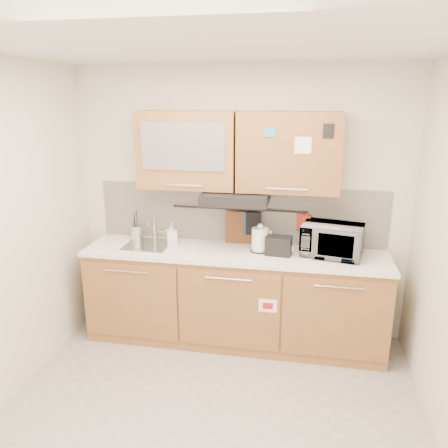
% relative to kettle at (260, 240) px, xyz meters
% --- Properties ---
extents(floor, '(3.20, 3.20, 0.00)m').
position_rel_kettle_xyz_m(floor, '(-0.23, -1.24, -1.03)').
color(floor, '#9E9993').
rests_on(floor, ground).
extents(ceiling, '(3.20, 3.20, 0.00)m').
position_rel_kettle_xyz_m(ceiling, '(-0.23, -1.24, 1.57)').
color(ceiling, white).
rests_on(ceiling, wall_back).
extents(wall_back, '(3.20, 0.00, 3.20)m').
position_rel_kettle_xyz_m(wall_back, '(-0.23, 0.26, 0.27)').
color(wall_back, silver).
rests_on(wall_back, ground).
extents(base_cabinet, '(2.80, 0.64, 0.88)m').
position_rel_kettle_xyz_m(base_cabinet, '(-0.23, -0.04, -0.62)').
color(base_cabinet, '#AC6C3D').
rests_on(base_cabinet, floor).
extents(countertop, '(2.82, 0.62, 0.04)m').
position_rel_kettle_xyz_m(countertop, '(-0.23, -0.05, -0.13)').
color(countertop, white).
rests_on(countertop, base_cabinet).
extents(backsplash, '(2.80, 0.02, 0.56)m').
position_rel_kettle_xyz_m(backsplash, '(-0.23, 0.25, 0.17)').
color(backsplash, silver).
rests_on(backsplash, countertop).
extents(upper_cabinets, '(1.82, 0.37, 0.70)m').
position_rel_kettle_xyz_m(upper_cabinets, '(-0.24, 0.09, 0.80)').
color(upper_cabinets, '#AC6C3D').
rests_on(upper_cabinets, wall_back).
extents(range_hood, '(0.60, 0.46, 0.10)m').
position_rel_kettle_xyz_m(range_hood, '(-0.23, 0.01, 0.39)').
color(range_hood, black).
rests_on(range_hood, upper_cabinets).
extents(sink, '(0.42, 0.40, 0.26)m').
position_rel_kettle_xyz_m(sink, '(-1.08, -0.03, -0.10)').
color(sink, silver).
rests_on(sink, countertop).
extents(utensil_rail, '(1.30, 0.02, 0.02)m').
position_rel_kettle_xyz_m(utensil_rail, '(-0.23, 0.21, 0.23)').
color(utensil_rail, black).
rests_on(utensil_rail, backsplash).
extents(utensil_crock, '(0.16, 0.16, 0.30)m').
position_rel_kettle_xyz_m(utensil_crock, '(-1.24, 0.10, -0.03)').
color(utensil_crock, '#B1B1B5').
rests_on(utensil_crock, countertop).
extents(kettle, '(0.20, 0.19, 0.27)m').
position_rel_kettle_xyz_m(kettle, '(0.00, 0.00, 0.00)').
color(kettle, white).
rests_on(kettle, countertop).
extents(toaster, '(0.24, 0.16, 0.17)m').
position_rel_kettle_xyz_m(toaster, '(0.18, -0.07, -0.02)').
color(toaster, black).
rests_on(toaster, countertop).
extents(microwave, '(0.58, 0.45, 0.29)m').
position_rel_kettle_xyz_m(microwave, '(0.65, 0.01, 0.04)').
color(microwave, '#999999').
rests_on(microwave, countertop).
extents(soap_bottle, '(0.13, 0.13, 0.21)m').
position_rel_kettle_xyz_m(soap_bottle, '(-0.86, 0.05, -0.00)').
color(soap_bottle, '#999999').
rests_on(soap_bottle, countertop).
extents(cutting_board, '(0.32, 0.03, 0.39)m').
position_rel_kettle_xyz_m(cutting_board, '(-0.20, 0.20, 0.02)').
color(cutting_board, brown).
rests_on(cutting_board, utensil_rail).
extents(oven_mitt, '(0.13, 0.05, 0.21)m').
position_rel_kettle_xyz_m(oven_mitt, '(-0.12, 0.20, 0.11)').
color(oven_mitt, navy).
rests_on(oven_mitt, utensil_rail).
extents(dark_pouch, '(0.15, 0.06, 0.22)m').
position_rel_kettle_xyz_m(dark_pouch, '(-0.09, 0.20, 0.10)').
color(dark_pouch, black).
rests_on(dark_pouch, utensil_rail).
extents(pot_holder, '(0.13, 0.06, 0.16)m').
position_rel_kettle_xyz_m(pot_holder, '(0.39, 0.20, 0.13)').
color(pot_holder, '#AC2716').
rests_on(pot_holder, utensil_rail).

